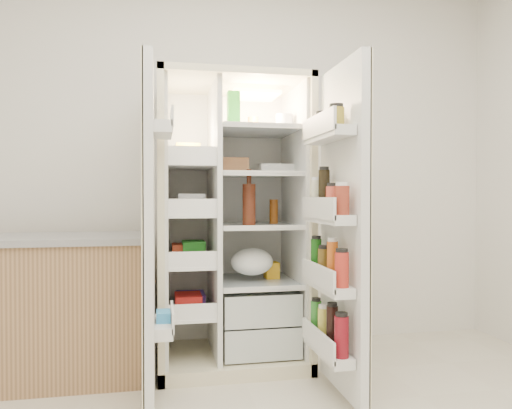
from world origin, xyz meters
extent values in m
cube|color=silver|center=(0.00, 2.00, 1.35)|extent=(4.00, 0.02, 2.70)
cube|color=beige|center=(-0.03, 1.93, 0.90)|extent=(0.92, 0.04, 1.80)
cube|color=beige|center=(-0.47, 1.60, 0.90)|extent=(0.04, 0.70, 1.80)
cube|color=beige|center=(0.41, 1.60, 0.90)|extent=(0.04, 0.70, 1.80)
cube|color=beige|center=(-0.03, 1.60, 1.78)|extent=(0.92, 0.70, 0.04)
cube|color=beige|center=(-0.03, 1.60, 0.04)|extent=(0.92, 0.70, 0.08)
cube|color=silver|center=(-0.03, 1.90, 0.92)|extent=(0.84, 0.02, 1.68)
cube|color=silver|center=(-0.44, 1.60, 0.92)|extent=(0.02, 0.62, 1.68)
cube|color=silver|center=(0.38, 1.60, 0.92)|extent=(0.02, 0.62, 1.68)
cube|color=silver|center=(-0.14, 1.60, 0.92)|extent=(0.03, 0.62, 1.68)
cube|color=silver|center=(0.13, 1.58, 0.18)|extent=(0.47, 0.52, 0.19)
cube|color=silver|center=(0.13, 1.58, 0.39)|extent=(0.47, 0.52, 0.19)
cube|color=#FFD18C|center=(0.13, 1.65, 1.72)|extent=(0.30, 0.30, 0.02)
cube|color=white|center=(-0.29, 1.60, 0.35)|extent=(0.28, 0.58, 0.02)
cube|color=white|center=(-0.29, 1.60, 0.65)|extent=(0.28, 0.58, 0.02)
cube|color=white|center=(-0.29, 1.60, 0.95)|extent=(0.28, 0.58, 0.02)
cube|color=white|center=(-0.29, 1.60, 1.25)|extent=(0.28, 0.58, 0.02)
cube|color=silver|center=(0.13, 1.60, 0.52)|extent=(0.49, 0.58, 0.01)
cube|color=silver|center=(0.13, 1.60, 0.88)|extent=(0.49, 0.58, 0.01)
cube|color=silver|center=(0.13, 1.60, 1.20)|extent=(0.49, 0.58, 0.02)
cube|color=silver|center=(0.13, 1.60, 1.48)|extent=(0.49, 0.58, 0.02)
cube|color=red|center=(-0.29, 1.60, 0.41)|extent=(0.16, 0.20, 0.10)
cube|color=green|center=(-0.29, 1.60, 0.72)|extent=(0.14, 0.18, 0.12)
cube|color=white|center=(-0.29, 1.60, 0.99)|extent=(0.20, 0.22, 0.07)
cube|color=yellow|center=(-0.29, 1.60, 1.33)|extent=(0.15, 0.16, 0.14)
cube|color=#513399|center=(-0.29, 1.60, 0.40)|extent=(0.18, 0.20, 0.09)
cube|color=#E64728|center=(-0.29, 1.60, 0.71)|extent=(0.14, 0.18, 0.10)
cube|color=silver|center=(-0.29, 1.60, 1.02)|extent=(0.16, 0.16, 0.12)
sphere|color=orange|center=(0.00, 1.50, 0.12)|extent=(0.07, 0.07, 0.07)
sphere|color=orange|center=(0.09, 1.54, 0.12)|extent=(0.07, 0.07, 0.07)
sphere|color=orange|center=(0.19, 1.50, 0.12)|extent=(0.07, 0.07, 0.07)
sphere|color=orange|center=(0.05, 1.64, 0.12)|extent=(0.07, 0.07, 0.07)
sphere|color=orange|center=(0.15, 1.62, 0.12)|extent=(0.07, 0.07, 0.07)
sphere|color=orange|center=(0.25, 1.58, 0.12)|extent=(0.07, 0.07, 0.07)
sphere|color=orange|center=(-0.03, 1.58, 0.12)|extent=(0.07, 0.07, 0.07)
sphere|color=orange|center=(0.21, 1.64, 0.12)|extent=(0.07, 0.07, 0.07)
ellipsoid|color=#407527|center=(0.13, 1.60, 0.40)|extent=(0.26, 0.24, 0.11)
cylinder|color=#4B1D10|center=(0.06, 1.48, 1.01)|extent=(0.08, 0.08, 0.25)
cylinder|color=#72350C|center=(0.25, 1.61, 0.97)|extent=(0.05, 0.05, 0.16)
cube|color=#258727|center=(-0.03, 1.48, 1.59)|extent=(0.07, 0.07, 0.21)
cylinder|color=silver|center=(0.30, 1.55, 1.54)|extent=(0.11, 0.11, 0.10)
cylinder|color=#A16825|center=(0.12, 1.64, 1.53)|extent=(0.07, 0.07, 0.09)
cube|color=silver|center=(0.28, 1.60, 1.24)|extent=(0.26, 0.11, 0.06)
cube|color=#9E653F|center=(-0.01, 1.60, 1.26)|extent=(0.17, 0.09, 0.10)
ellipsoid|color=white|center=(0.10, 1.56, 0.61)|extent=(0.27, 0.24, 0.17)
cube|color=yellow|center=(0.24, 1.65, 0.58)|extent=(0.09, 0.10, 0.10)
cube|color=silver|center=(-0.53, 1.05, 0.90)|extent=(0.05, 0.40, 1.72)
cube|color=beige|center=(-0.55, 1.05, 0.90)|extent=(0.01, 0.40, 1.72)
cube|color=silver|center=(-0.46, 1.05, 0.40)|extent=(0.09, 0.32, 0.06)
cube|color=silver|center=(-0.46, 1.05, 1.40)|extent=(0.09, 0.32, 0.06)
cube|color=#338CCC|center=(-0.46, 1.05, 0.43)|extent=(0.07, 0.12, 0.10)
cube|color=silver|center=(0.47, 0.96, 0.90)|extent=(0.05, 0.58, 1.72)
cube|color=beige|center=(0.50, 0.96, 0.90)|extent=(0.01, 0.58, 1.72)
cube|color=silver|center=(0.39, 0.96, 0.26)|extent=(0.11, 0.50, 0.05)
cube|color=silver|center=(0.39, 0.96, 0.60)|extent=(0.11, 0.50, 0.05)
cube|color=silver|center=(0.39, 0.96, 0.95)|extent=(0.11, 0.50, 0.05)
cube|color=silver|center=(0.39, 0.96, 1.38)|extent=(0.11, 0.50, 0.05)
cylinder|color=maroon|center=(0.39, 0.76, 0.39)|extent=(0.07, 0.07, 0.20)
cylinder|color=black|center=(0.39, 0.89, 0.40)|extent=(0.06, 0.06, 0.22)
cylinder|color=gold|center=(0.39, 1.02, 0.38)|extent=(0.06, 0.06, 0.18)
cylinder|color=#2D7E2A|center=(0.39, 1.15, 0.38)|extent=(0.06, 0.06, 0.19)
cylinder|color=#AE281D|center=(0.39, 0.76, 0.71)|extent=(0.07, 0.07, 0.17)
cylinder|color=#BF5316|center=(0.39, 0.89, 0.73)|extent=(0.06, 0.06, 0.21)
cylinder|color=brown|center=(0.39, 1.02, 0.70)|extent=(0.07, 0.07, 0.16)
cylinder|color=#175413|center=(0.39, 1.15, 0.72)|extent=(0.06, 0.06, 0.20)
cylinder|color=maroon|center=(0.39, 0.76, 1.04)|extent=(0.07, 0.07, 0.14)
cylinder|color=#BE4330|center=(0.39, 0.89, 1.04)|extent=(0.07, 0.07, 0.14)
cylinder|color=black|center=(0.39, 1.02, 1.09)|extent=(0.06, 0.06, 0.23)
cylinder|color=beige|center=(0.39, 1.15, 1.06)|extent=(0.06, 0.06, 0.18)
cylinder|color=olive|center=(0.39, 0.84, 1.45)|extent=(0.08, 0.08, 0.10)
cylinder|color=brown|center=(0.39, 1.06, 1.45)|extent=(0.08, 0.08, 0.10)
cube|color=#A27A51|center=(-1.10, 1.55, 0.40)|extent=(1.11, 0.58, 0.80)
cube|color=#939398|center=(-1.10, 1.55, 0.82)|extent=(1.15, 0.61, 0.04)
camera|label=1|loc=(-0.47, -1.44, 1.07)|focal=34.00mm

